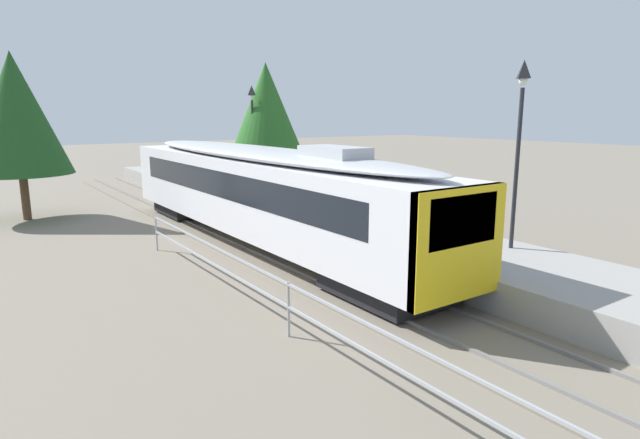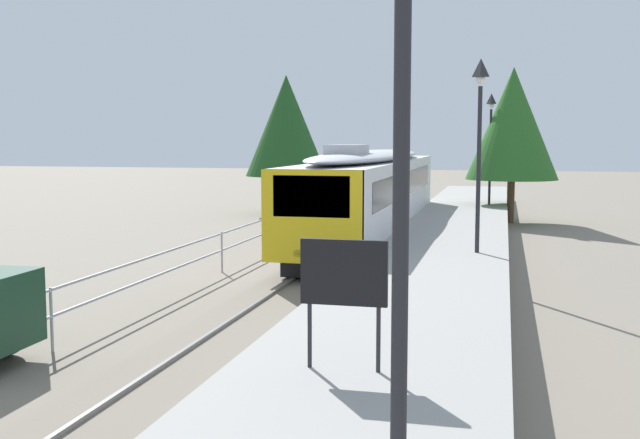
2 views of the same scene
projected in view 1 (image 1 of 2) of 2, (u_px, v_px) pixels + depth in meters
ground_plane at (278, 319)px, 12.44m from camera, size 160.00×160.00×0.00m
track_rails at (374, 293)px, 14.11m from camera, size 3.20×60.00×0.14m
commuter_train at (258, 188)px, 18.89m from camera, size 2.82×18.92×3.74m
station_platform at (456, 260)px, 15.84m from camera, size 3.90×60.00×0.90m
platform_lamp_mid_platform at (520, 120)px, 14.74m from camera, size 0.34×0.34×5.35m
platform_lamp_far_end at (252, 117)px, 27.77m from camera, size 0.34×0.34×5.35m
tree_behind_carpark at (16, 114)px, 23.19m from camera, size 4.41×4.41×7.49m
tree_behind_station_far at (266, 113)px, 28.55m from camera, size 4.41×4.41×7.51m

